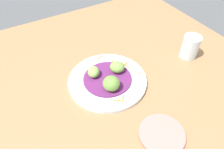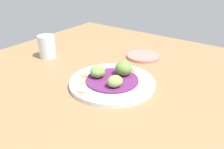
{
  "view_description": "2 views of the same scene",
  "coord_description": "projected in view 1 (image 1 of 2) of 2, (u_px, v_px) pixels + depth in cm",
  "views": [
    {
      "loc": [
        41.18,
        -26.34,
        54.92
      ],
      "look_at": [
        -0.74,
        -1.7,
        5.93
      ],
      "focal_mm": 32.95,
      "sensor_mm": 36.0,
      "label": 1
    },
    {
      "loc": [
        -55.98,
        -41.72,
        38.68
      ],
      "look_at": [
        -2.83,
        -3.62,
        6.2
      ],
      "focal_mm": 38.34,
      "sensor_mm": 36.0,
      "label": 2
    }
  ],
  "objects": [
    {
      "name": "guac_scoop_center",
      "position": [
        94.0,
        72.0,
        0.7
      ],
      "size": [
        5.97,
        5.62,
        3.55
      ],
      "primitive_type": "ellipsoid",
      "rotation": [
        0.0,
        0.0,
        4.28
      ],
      "color": "#84A851",
      "rests_on": "cabbage_bed"
    },
    {
      "name": "carrot_garnish",
      "position": [
        120.0,
        73.0,
        0.73
      ],
      "size": [
        23.05,
        14.46,
        0.4
      ],
      "color": "orange",
      "rests_on": "main_plate"
    },
    {
      "name": "cabbage_bed",
      "position": [
        107.0,
        78.0,
        0.71
      ],
      "size": [
        16.7,
        16.7,
        0.55
      ],
      "primitive_type": "cylinder",
      "color": "#60235B",
      "rests_on": "main_plate"
    },
    {
      "name": "main_plate",
      "position": [
        107.0,
        80.0,
        0.72
      ],
      "size": [
        27.09,
        27.09,
        1.41
      ],
      "primitive_type": "cylinder",
      "color": "silver",
      "rests_on": "table_surface"
    },
    {
      "name": "side_plate_small",
      "position": [
        161.0,
        135.0,
        0.57
      ],
      "size": [
        12.93,
        12.93,
        1.2
      ],
      "primitive_type": "cylinder",
      "color": "tan",
      "rests_on": "table_surface"
    },
    {
      "name": "water_glass",
      "position": [
        190.0,
        47.0,
        0.79
      ],
      "size": [
        6.6,
        6.6,
        8.95
      ],
      "primitive_type": "cylinder",
      "color": "silver",
      "rests_on": "table_surface"
    },
    {
      "name": "table_surface",
      "position": [
        117.0,
        84.0,
        0.73
      ],
      "size": [
        110.0,
        110.0,
        2.0
      ],
      "primitive_type": "cube",
      "color": "#936D47",
      "rests_on": "ground"
    },
    {
      "name": "guac_scoop_left",
      "position": [
        117.0,
        67.0,
        0.72
      ],
      "size": [
        7.12,
        7.11,
        3.7
      ],
      "primitive_type": "ellipsoid",
      "rotation": [
        0.0,
        0.0,
        5.48
      ],
      "color": "#759E47",
      "rests_on": "cabbage_bed"
    },
    {
      "name": "guac_scoop_right",
      "position": [
        111.0,
        83.0,
        0.66
      ],
      "size": [
        7.04,
        7.05,
        4.71
      ],
      "primitive_type": "ellipsoid",
      "rotation": [
        0.0,
        0.0,
        3.47
      ],
      "color": "olive",
      "rests_on": "cabbage_bed"
    }
  ]
}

